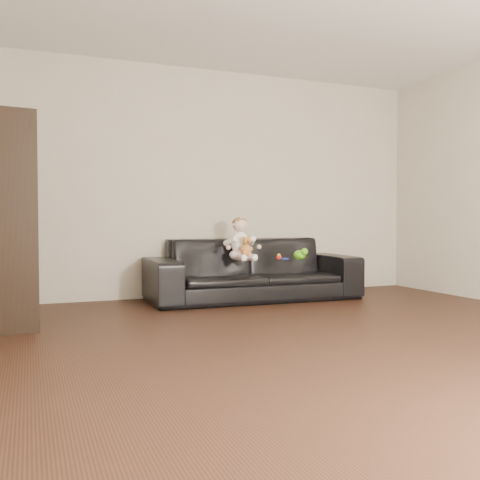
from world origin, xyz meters
name	(u,v)px	position (x,y,z in m)	size (l,w,h in m)	color
floor	(353,345)	(0.00, 0.00, 0.00)	(5.50, 5.50, 0.00)	#311B11
wall_back	(221,183)	(0.00, 2.75, 1.30)	(5.00, 5.00, 0.00)	#C0B6A1
sofa	(253,269)	(0.20, 2.25, 0.33)	(2.29, 0.90, 0.67)	black
cabinet	(5,222)	(-2.27, 1.50, 0.86)	(0.43, 0.59, 1.71)	black
shelf_item	(7,173)	(-2.25, 1.50, 1.24)	(0.18, 0.25, 0.28)	silver
baby	(240,241)	(0.00, 2.13, 0.64)	(0.33, 0.40, 0.46)	silver
teddy_bear	(246,246)	(0.01, 1.99, 0.60)	(0.14, 0.14, 0.21)	#BA7535
toy_green	(300,255)	(0.65, 2.01, 0.49)	(0.13, 0.15, 0.11)	#5DCF18
toy_rattle	(279,257)	(0.42, 2.06, 0.47)	(0.06, 0.06, 0.06)	red
toy_blue_disc	(285,259)	(0.54, 2.15, 0.45)	(0.09, 0.09, 0.01)	#1B30DB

